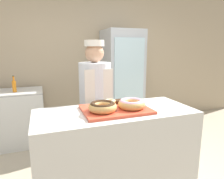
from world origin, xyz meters
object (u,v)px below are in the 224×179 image
object	(u,v)px
donut_chocolate_glaze	(103,106)
bottle_orange	(14,86)
donut_light_glaze	(132,103)
baker_person	(96,107)
brownie_back_right	(118,101)
donut_mini_center	(110,101)
beverage_fridge	(122,82)
serving_tray	(116,109)
chest_freezer	(9,118)
brownie_back_left	(102,103)

from	to	relation	value
donut_chocolate_glaze	bottle_orange	size ratio (longest dim) A/B	1.00
donut_light_glaze	baker_person	world-z (taller)	baker_person
donut_light_glaze	brownie_back_right	bearing A→B (deg)	104.77
donut_mini_center	beverage_fridge	xyz separation A→B (m)	(0.78, 1.58, -0.09)
donut_mini_center	bottle_orange	bearing A→B (deg)	124.50
serving_tray	bottle_orange	distance (m)	1.95
brownie_back_right	chest_freezer	distance (m)	2.10
serving_tray	bottle_orange	world-z (taller)	bottle_orange
donut_light_glaze	beverage_fridge	world-z (taller)	beverage_fridge
donut_chocolate_glaze	bottle_orange	xyz separation A→B (m)	(-0.89, 1.70, -0.06)
donut_light_glaze	bottle_orange	world-z (taller)	bottle_orange
donut_light_glaze	brownie_back_right	distance (m)	0.21
baker_person	bottle_orange	distance (m)	1.47
donut_mini_center	baker_person	distance (m)	0.44
serving_tray	brownie_back_left	xyz separation A→B (m)	(-0.09, 0.15, 0.03)
baker_person	bottle_orange	world-z (taller)	baker_person
brownie_back_right	chest_freezer	bearing A→B (deg)	128.27
donut_mini_center	bottle_orange	size ratio (longest dim) A/B	0.48
baker_person	chest_freezer	distance (m)	1.68
donut_chocolate_glaze	donut_light_glaze	world-z (taller)	same
donut_light_glaze	bottle_orange	xyz separation A→B (m)	(-1.17, 1.70, -0.06)
bottle_orange	chest_freezer	bearing A→B (deg)	146.54
baker_person	beverage_fridge	distance (m)	1.43
beverage_fridge	donut_mini_center	bearing A→B (deg)	-116.18
donut_mini_center	chest_freezer	size ratio (longest dim) A/B	0.11
brownie_back_right	beverage_fridge	distance (m)	1.73
baker_person	bottle_orange	size ratio (longest dim) A/B	6.46
serving_tray	brownie_back_right	world-z (taller)	brownie_back_right
brownie_back_right	chest_freezer	size ratio (longest dim) A/B	0.08
donut_light_glaze	beverage_fridge	bearing A→B (deg)	70.32
brownie_back_right	bottle_orange	bearing A→B (deg)	126.68
baker_person	brownie_back_right	bearing A→B (deg)	-72.40
donut_light_glaze	chest_freezer	world-z (taller)	donut_light_glaze
chest_freezer	bottle_orange	xyz separation A→B (m)	(0.14, -0.09, 0.54)
donut_mini_center	serving_tray	bearing A→B (deg)	-90.00
serving_tray	baker_person	xyz separation A→B (m)	(-0.04, 0.56, -0.13)
donut_chocolate_glaze	brownie_back_left	world-z (taller)	donut_chocolate_glaze
bottle_orange	brownie_back_left	bearing A→B (deg)	-57.81
beverage_fridge	donut_chocolate_glaze	bearing A→B (deg)	-117.21
brownie_back_right	beverage_fridge	size ratio (longest dim) A/B	0.05
donut_mini_center	brownie_back_left	distance (m)	0.09
chest_freezer	donut_mini_center	bearing A→B (deg)	-53.70
donut_light_glaze	brownie_back_left	bearing A→B (deg)	138.23
donut_mini_center	beverage_fridge	world-z (taller)	beverage_fridge
donut_light_glaze	brownie_back_left	size ratio (longest dim) A/B	2.88
beverage_fridge	bottle_orange	bearing A→B (deg)	-177.32
chest_freezer	baker_person	bearing A→B (deg)	-46.39
beverage_fridge	baker_person	bearing A→B (deg)	-125.01
brownie_back_left	donut_chocolate_glaze	bearing A→B (deg)	-104.77
brownie_back_right	bottle_orange	distance (m)	1.87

